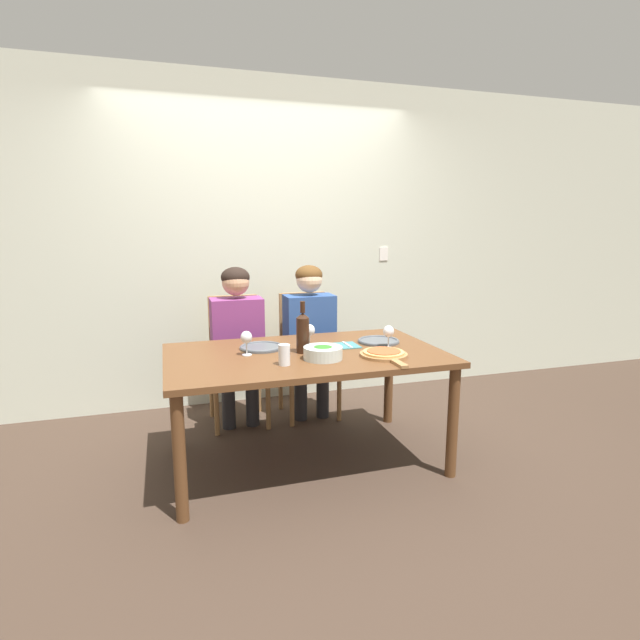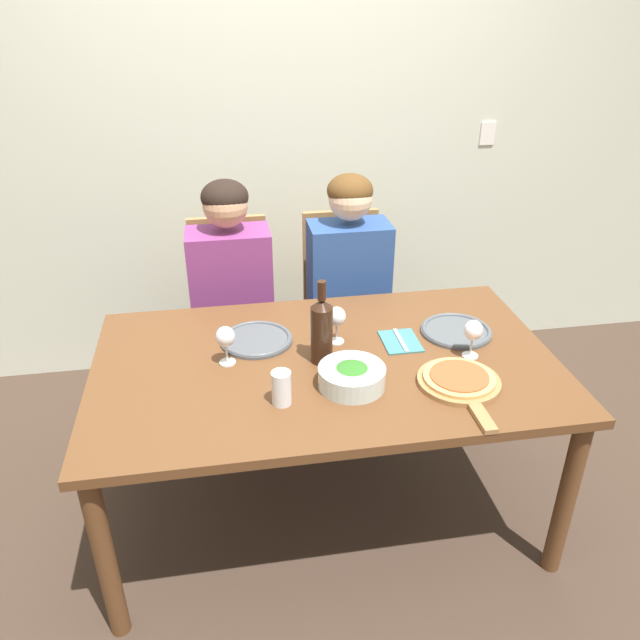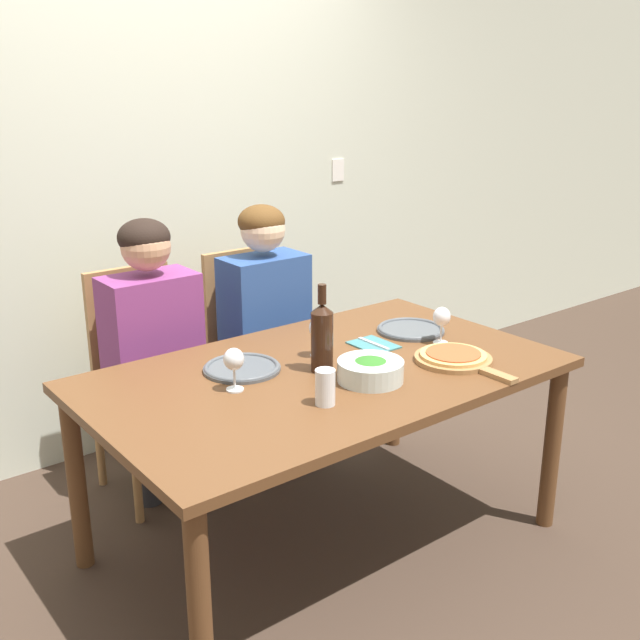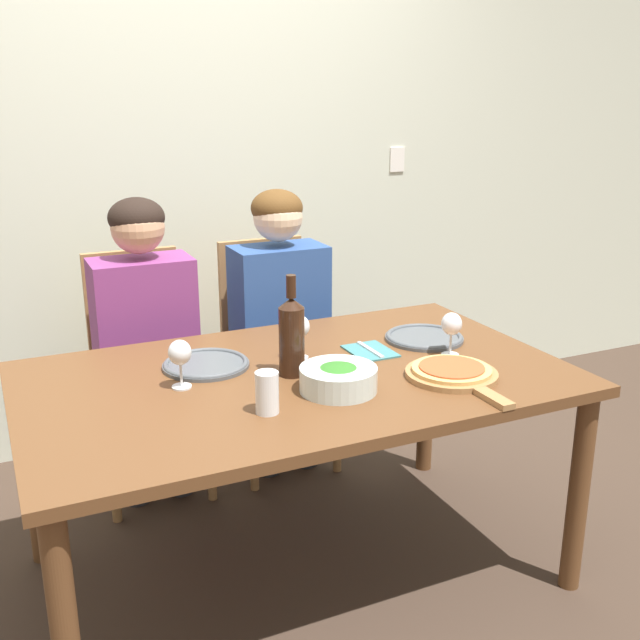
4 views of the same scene
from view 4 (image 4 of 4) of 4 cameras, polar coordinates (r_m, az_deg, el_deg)
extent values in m
plane|color=#3D2D23|center=(2.72, -1.65, -18.57)|extent=(40.00, 40.00, 0.00)
cube|color=beige|center=(3.45, -10.66, 12.94)|extent=(10.00, 0.05, 2.70)
cube|color=white|center=(3.86, 5.90, 12.06)|extent=(0.08, 0.01, 0.12)
cube|color=brown|center=(2.37, -1.79, -4.53)|extent=(1.70, 1.02, 0.04)
cylinder|color=brown|center=(2.01, -18.81, -21.99)|extent=(0.07, 0.07, 0.69)
cylinder|color=brown|center=(2.60, 19.10, -12.36)|extent=(0.07, 0.07, 0.69)
cylinder|color=brown|center=(2.77, -21.07, -10.66)|extent=(0.07, 0.07, 0.69)
cylinder|color=brown|center=(3.23, 8.12, -5.63)|extent=(0.07, 0.07, 0.69)
cube|color=#9E7042|center=(3.09, -12.92, -5.53)|extent=(0.42, 0.42, 0.04)
cube|color=#9E7042|center=(3.17, -14.02, 0.48)|extent=(0.38, 0.03, 0.53)
cylinder|color=#9E7042|center=(2.98, -15.46, -11.23)|extent=(0.04, 0.04, 0.40)
cylinder|color=#9E7042|center=(3.05, -8.32, -10.07)|extent=(0.04, 0.04, 0.40)
cylinder|color=#9E7042|center=(3.32, -16.62, -8.30)|extent=(0.04, 0.04, 0.40)
cylinder|color=#9E7042|center=(3.38, -10.21, -7.34)|extent=(0.04, 0.04, 0.40)
cube|color=#9E7042|center=(3.23, -3.16, -4.04)|extent=(0.42, 0.42, 0.04)
cube|color=#9E7042|center=(3.32, -4.50, 1.66)|extent=(0.38, 0.03, 0.53)
cylinder|color=#9E7042|center=(3.10, -5.07, -9.49)|extent=(0.04, 0.04, 0.40)
cylinder|color=#9E7042|center=(3.23, 1.34, -8.25)|extent=(0.04, 0.04, 0.40)
cylinder|color=#9E7042|center=(3.43, -7.27, -6.86)|extent=(0.04, 0.04, 0.40)
cylinder|color=#9E7042|center=(3.55, -1.39, -5.86)|extent=(0.04, 0.04, 0.40)
cylinder|color=#28282D|center=(3.08, -13.99, -9.74)|extent=(0.10, 0.10, 0.44)
cylinder|color=#28282D|center=(3.11, -10.71, -9.22)|extent=(0.10, 0.10, 0.44)
cube|color=#7A3370|center=(2.97, -13.20, -0.53)|extent=(0.38, 0.22, 0.54)
cylinder|color=#7A3370|center=(2.76, -15.97, -5.40)|extent=(0.07, 0.31, 0.14)
cylinder|color=#7A3370|center=(2.84, -7.99, -4.25)|extent=(0.07, 0.31, 0.14)
sphere|color=tan|center=(2.88, -13.73, 6.88)|extent=(0.20, 0.20, 0.20)
ellipsoid|color=black|center=(2.88, -13.82, 7.59)|extent=(0.21, 0.21, 0.15)
cylinder|color=#28282D|center=(3.21, -4.07, -8.08)|extent=(0.10, 0.10, 0.44)
cylinder|color=#28282D|center=(3.28, -1.10, -7.53)|extent=(0.10, 0.10, 0.44)
cube|color=navy|center=(3.12, -3.11, 0.77)|extent=(0.38, 0.22, 0.54)
cylinder|color=navy|center=(2.89, -4.93, -3.78)|extent=(0.07, 0.31, 0.14)
cylinder|color=navy|center=(3.04, 2.18, -2.65)|extent=(0.07, 0.31, 0.14)
sphere|color=beige|center=(3.04, -3.23, 7.85)|extent=(0.20, 0.20, 0.20)
ellipsoid|color=#563819|center=(3.04, -3.31, 8.53)|extent=(0.21, 0.21, 0.15)
cylinder|color=black|center=(2.32, -2.17, -1.66)|extent=(0.08, 0.08, 0.22)
cone|color=black|center=(2.29, -2.21, 1.33)|extent=(0.08, 0.08, 0.03)
cylinder|color=black|center=(2.27, -2.22, 2.58)|extent=(0.03, 0.03, 0.07)
cylinder|color=silver|center=(2.23, 1.40, -4.52)|extent=(0.23, 0.23, 0.07)
ellipsoid|color=#2D6B23|center=(2.23, 1.40, -4.43)|extent=(0.19, 0.19, 0.08)
cylinder|color=#4C5156|center=(2.45, -8.68, -3.42)|extent=(0.28, 0.28, 0.01)
torus|color=#4C5156|center=(2.45, -8.69, -3.28)|extent=(0.27, 0.27, 0.02)
cylinder|color=#4C5156|center=(2.71, 7.94, -1.38)|extent=(0.28, 0.28, 0.01)
torus|color=#4C5156|center=(2.71, 7.94, -1.26)|extent=(0.27, 0.27, 0.02)
cylinder|color=#9E7042|center=(2.38, 9.98, -4.08)|extent=(0.29, 0.29, 0.02)
cube|color=#9E7042|center=(2.22, 13.12, -5.86)|extent=(0.04, 0.14, 0.02)
cylinder|color=tan|center=(2.37, 10.00, -3.74)|extent=(0.25, 0.25, 0.01)
cylinder|color=#AD4C28|center=(2.37, 10.01, -3.56)|extent=(0.20, 0.20, 0.01)
cylinder|color=silver|center=(2.30, -10.49, -5.02)|extent=(0.06, 0.06, 0.01)
cylinder|color=silver|center=(2.28, -10.54, -4.08)|extent=(0.01, 0.01, 0.07)
ellipsoid|color=silver|center=(2.26, -10.64, -2.45)|extent=(0.07, 0.07, 0.08)
ellipsoid|color=maroon|center=(2.26, -10.62, -2.74)|extent=(0.06, 0.06, 0.03)
cylinder|color=silver|center=(2.56, 9.87, -2.63)|extent=(0.06, 0.06, 0.01)
cylinder|color=silver|center=(2.55, 9.91, -1.78)|extent=(0.01, 0.01, 0.07)
ellipsoid|color=silver|center=(2.53, 9.99, -0.29)|extent=(0.07, 0.07, 0.08)
ellipsoid|color=maroon|center=(2.53, 9.98, -0.56)|extent=(0.06, 0.06, 0.03)
cylinder|color=silver|center=(2.50, -1.57, -2.89)|extent=(0.06, 0.06, 0.01)
cylinder|color=silver|center=(2.48, -1.58, -2.01)|extent=(0.01, 0.01, 0.07)
ellipsoid|color=silver|center=(2.46, -1.60, -0.50)|extent=(0.07, 0.07, 0.08)
ellipsoid|color=maroon|center=(2.47, -1.59, -0.77)|extent=(0.06, 0.06, 0.03)
cylinder|color=silver|center=(2.07, -4.06, -5.54)|extent=(0.07, 0.07, 0.12)
cube|color=#387075|center=(2.56, 3.84, -2.38)|extent=(0.14, 0.18, 0.01)
cube|color=silver|center=(2.56, 3.84, -2.26)|extent=(0.01, 0.17, 0.01)
camera|label=1|loc=(0.88, 149.86, -20.02)|focal=28.00mm
camera|label=2|loc=(0.64, 65.44, 43.74)|focal=35.00mm
camera|label=3|loc=(0.73, -112.62, 5.04)|focal=42.00mm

